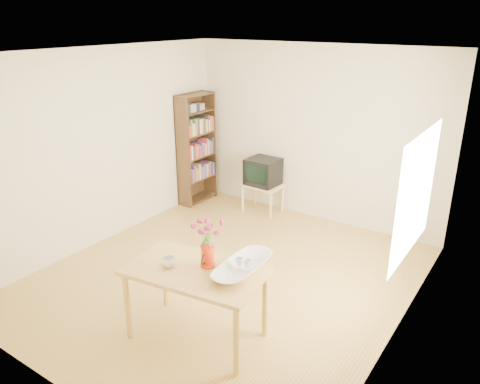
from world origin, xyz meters
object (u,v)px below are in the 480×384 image
Objects in this scene: table at (195,278)px; mug at (169,262)px; television at (264,171)px; pitcher at (208,257)px; bowl at (243,248)px.

mug is at bearing -164.41° from table.
pitcher is at bearing -65.70° from television.
bowl is at bearing 8.18° from pitcher.
table is 3.24m from television.
mug is 0.25× the size of television.
pitcher reaches higher than table.
television is (-1.12, 3.04, 0.01)m from table.
table is at bearing -67.46° from television.
bowl reaches higher than pitcher.
television is at bearing 118.02° from bowl.
bowl is 3.20m from television.
television is (-1.50, 2.81, -0.31)m from bowl.
mug is (-0.23, -0.10, 0.14)m from table.
table is 2.79× the size of television.
bowl reaches higher than table.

